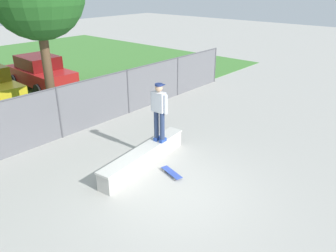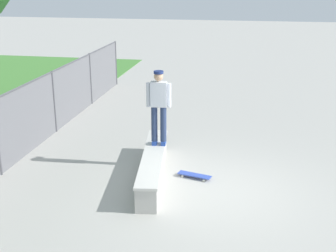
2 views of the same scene
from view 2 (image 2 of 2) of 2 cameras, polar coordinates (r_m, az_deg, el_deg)
The scene contains 4 objects.
ground_plane at distance 10.25m, azimuth 6.36°, elevation -8.18°, with size 80.00×80.00×0.00m, color #ADAAA3.
concrete_ledge at distance 10.79m, azimuth -1.88°, elevation -4.98°, with size 3.60×0.94×0.57m.
skateboarder at distance 10.97m, azimuth -1.16°, elevation 2.72°, with size 0.32×0.60×1.84m.
skateboard at distance 10.85m, azimuth 3.32°, elevation -6.11°, with size 0.40×0.82×0.09m.
Camera 2 is at (-9.17, -0.54, 4.55)m, focal length 49.05 mm.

